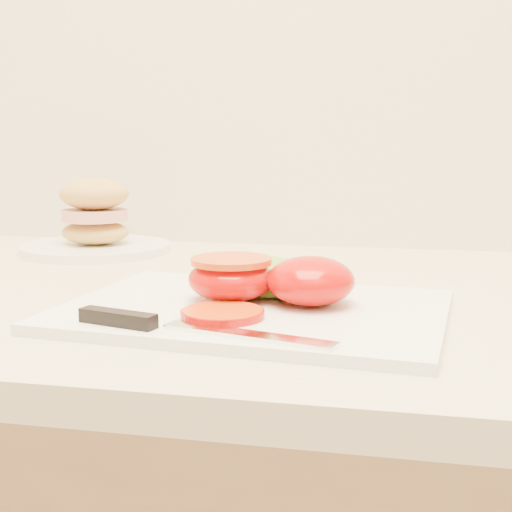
# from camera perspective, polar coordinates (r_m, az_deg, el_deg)

# --- Properties ---
(cutting_board) EXTENTS (0.37, 0.28, 0.01)m
(cutting_board) POSITION_cam_1_polar(r_m,az_deg,el_deg) (0.66, -0.18, -4.41)
(cutting_board) COLOR white
(cutting_board) RESTS_ON counter
(tomato_half_dome) EXTENTS (0.08, 0.08, 0.05)m
(tomato_half_dome) POSITION_cam_1_polar(r_m,az_deg,el_deg) (0.66, 4.38, -1.99)
(tomato_half_dome) COLOR #BC1005
(tomato_half_dome) RESTS_ON cutting_board
(tomato_half_cut) EXTENTS (0.08, 0.08, 0.04)m
(tomato_half_cut) POSITION_cam_1_polar(r_m,az_deg,el_deg) (0.68, -1.99, -1.70)
(tomato_half_cut) COLOR #BC1005
(tomato_half_cut) RESTS_ON cutting_board
(tomato_slice_0) EXTENTS (0.07, 0.07, 0.01)m
(tomato_slice_0) POSITION_cam_1_polar(r_m,az_deg,el_deg) (0.62, -2.70, -4.62)
(tomato_slice_0) COLOR #CD5C15
(tomato_slice_0) RESTS_ON cutting_board
(lettuce_leaf_0) EXTENTS (0.17, 0.15, 0.03)m
(lettuce_leaf_0) POSITION_cam_1_polar(r_m,az_deg,el_deg) (0.73, 0.47, -1.66)
(lettuce_leaf_0) COLOR #8ABC31
(lettuce_leaf_0) RESTS_ON cutting_board
(knife) EXTENTS (0.22, 0.06, 0.01)m
(knife) POSITION_cam_1_polar(r_m,az_deg,el_deg) (0.58, -7.12, -5.45)
(knife) COLOR silver
(knife) RESTS_ON cutting_board
(sandwich_plate) EXTENTS (0.21, 0.21, 0.11)m
(sandwich_plate) POSITION_cam_1_polar(r_m,az_deg,el_deg) (1.05, -12.75, 2.31)
(sandwich_plate) COLOR white
(sandwich_plate) RESTS_ON counter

